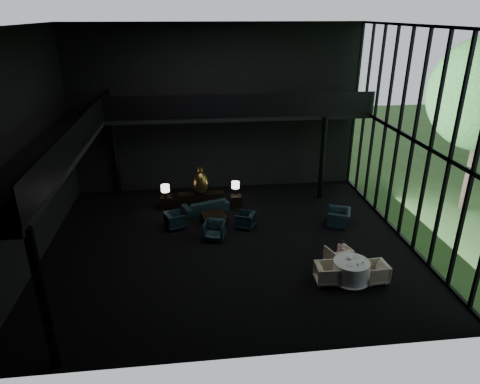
{
  "coord_description": "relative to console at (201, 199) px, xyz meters",
  "views": [
    {
      "loc": [
        -1.28,
        -14.59,
        8.41
      ],
      "look_at": [
        0.48,
        0.5,
        1.98
      ],
      "focal_mm": 32.0,
      "sensor_mm": 36.0,
      "label": 1
    }
  ],
  "objects": [
    {
      "name": "plate_b",
      "position": [
        5.04,
        -6.4,
        0.43
      ],
      "size": [
        0.3,
        0.3,
        0.02
      ],
      "primitive_type": "cylinder",
      "rotation": [
        0.0,
        0.0,
        0.3
      ],
      "color": "white",
      "rests_on": "dining_table"
    },
    {
      "name": "table_lamp_right",
      "position": [
        1.6,
        -0.07,
        0.65
      ],
      "size": [
        0.37,
        0.37,
        0.62
      ],
      "color": "black",
      "rests_on": "side_table_right"
    },
    {
      "name": "lounge_armchair_west",
      "position": [
        -1.16,
        -2.06,
        0.04
      ],
      "size": [
        0.88,
        0.91,
        0.74
      ],
      "primitive_type": "imported",
      "rotation": [
        0.0,
        0.0,
        1.93
      ],
      "color": "black",
      "rests_on": "floor"
    },
    {
      "name": "wall_front",
      "position": [
        0.97,
        -9.69,
        3.67
      ],
      "size": [
        14.0,
        0.04,
        8.0
      ],
      "primitive_type": "cube",
      "color": "black",
      "rests_on": "ground"
    },
    {
      "name": "dining_chair_east",
      "position": [
        5.61,
        -6.74,
        0.04
      ],
      "size": [
        0.72,
        0.76,
        0.74
      ],
      "primitive_type": "imported",
      "rotation": [
        0.0,
        0.0,
        -1.51
      ],
      "color": "#C5B995",
      "rests_on": "floor"
    },
    {
      "name": "curtain_wall",
      "position": [
        7.92,
        -3.69,
        3.67
      ],
      "size": [
        0.2,
        12.0,
        8.0
      ],
      "primitive_type": null,
      "color": "black",
      "rests_on": "ground"
    },
    {
      "name": "side_table_right",
      "position": [
        1.6,
        -0.21,
        -0.06
      ],
      "size": [
        0.49,
        0.49,
        0.54
      ],
      "primitive_type": "cube",
      "color": "black",
      "rests_on": "floor"
    },
    {
      "name": "wall_back",
      "position": [
        0.97,
        2.31,
        3.67
      ],
      "size": [
        14.0,
        0.04,
        8.0
      ],
      "primitive_type": "cube",
      "color": "black",
      "rests_on": "ground"
    },
    {
      "name": "plate_a",
      "position": [
        4.66,
        -6.81,
        0.43
      ],
      "size": [
        0.29,
        0.29,
        0.02
      ],
      "primitive_type": "cylinder",
      "rotation": [
        0.0,
        0.0,
        -0.22
      ],
      "color": "white",
      "rests_on": "dining_table"
    },
    {
      "name": "dining_table",
      "position": [
        4.79,
        -6.63,
        -0.0
      ],
      "size": [
        1.36,
        1.36,
        0.75
      ],
      "color": "white",
      "rests_on": "floor"
    },
    {
      "name": "cream_pot",
      "position": [
        4.89,
        -6.89,
        0.46
      ],
      "size": [
        0.06,
        0.06,
        0.07
      ],
      "primitive_type": "cylinder",
      "rotation": [
        0.0,
        0.0,
        0.03
      ],
      "color": "#99999E",
      "rests_on": "dining_table"
    },
    {
      "name": "lounge_armchair_south",
      "position": [
        0.42,
        -3.22,
        0.11
      ],
      "size": [
        1.05,
        1.01,
        0.88
      ],
      "primitive_type": "imported",
      "rotation": [
        0.0,
        0.0,
        -0.29
      ],
      "color": "black",
      "rests_on": "floor"
    },
    {
      "name": "child",
      "position": [
        4.77,
        -5.64,
        0.39
      ],
      "size": [
        0.26,
        0.26,
        0.56
      ],
      "rotation": [
        0.0,
        0.0,
        3.14
      ],
      "color": "pink",
      "rests_on": "dining_chair_north"
    },
    {
      "name": "railing_back",
      "position": [
        1.97,
        0.31,
        4.27
      ],
      "size": [
        12.0,
        0.06,
        1.0
      ],
      "primitive_type": "cube",
      "color": "black",
      "rests_on": "mezzanine_back"
    },
    {
      "name": "coffee_cup",
      "position": [
        5.12,
        -6.75,
        0.46
      ],
      "size": [
        0.09,
        0.09,
        0.06
      ],
      "primitive_type": "cylinder",
      "rotation": [
        0.0,
        0.0,
        0.11
      ],
      "color": "white",
      "rests_on": "saucer"
    },
    {
      "name": "column_ne",
      "position": [
        5.77,
        0.31,
        1.67
      ],
      "size": [
        0.24,
        0.24,
        4.0
      ],
      "primitive_type": "cylinder",
      "color": "black",
      "rests_on": "floor"
    },
    {
      "name": "wall_left",
      "position": [
        -6.03,
        -3.69,
        3.67
      ],
      "size": [
        0.04,
        12.0,
        8.0
      ],
      "primitive_type": "cube",
      "color": "black",
      "rests_on": "ground"
    },
    {
      "name": "bronze_urn",
      "position": [
        0.0,
        -0.1,
        0.89
      ],
      "size": [
        0.7,
        0.7,
        1.31
      ],
      "color": "#AB7D38",
      "rests_on": "console"
    },
    {
      "name": "sofa",
      "position": [
        0.18,
        -0.66,
        0.07
      ],
      "size": [
        2.11,
        1.22,
        0.79
      ],
      "primitive_type": "imported",
      "rotation": [
        0.0,
        0.0,
        3.47
      ],
      "color": "black",
      "rests_on": "floor"
    },
    {
      "name": "side_table_left",
      "position": [
        -1.6,
        -0.03,
        -0.04
      ],
      "size": [
        0.52,
        0.52,
        0.57
      ],
      "primitive_type": "cube",
      "color": "black",
      "rests_on": "floor"
    },
    {
      "name": "table_lamp_left",
      "position": [
        -1.6,
        -0.22,
        0.7
      ],
      "size": [
        0.38,
        0.38,
        0.64
      ],
      "color": "black",
      "rests_on": "side_table_left"
    },
    {
      "name": "mezzanine_left",
      "position": [
        -5.03,
        -3.69,
        3.67
      ],
      "size": [
        2.0,
        12.0,
        0.25
      ],
      "primitive_type": "cube",
      "color": "black",
      "rests_on": "wall_left"
    },
    {
      "name": "dining_chair_west",
      "position": [
        3.97,
        -6.63,
        0.04
      ],
      "size": [
        0.71,
        0.75,
        0.75
      ],
      "primitive_type": "imported",
      "rotation": [
        0.0,
        0.0,
        1.53
      ],
      "color": "beige",
      "rests_on": "floor"
    },
    {
      "name": "window_armchair",
      "position": [
        5.74,
        -2.6,
        0.11
      ],
      "size": [
        0.97,
        1.17,
        0.88
      ],
      "primitive_type": "imported",
      "rotation": [
        0.0,
        0.0,
        -1.94
      ],
      "color": "black",
      "rests_on": "floor"
    },
    {
      "name": "column_sw",
      "position": [
        -4.03,
        -9.39,
        1.67
      ],
      "size": [
        0.24,
        0.24,
        4.0
      ],
      "primitive_type": "cylinder",
      "color": "black",
      "rests_on": "floor"
    },
    {
      "name": "railing_left",
      "position": [
        -4.03,
        -3.69,
        4.27
      ],
      "size": [
        0.06,
        12.0,
        1.0
      ],
      "primitive_type": "cube",
      "color": "black",
      "rests_on": "mezzanine_left"
    },
    {
      "name": "cereal_bowl",
      "position": [
        4.75,
        -6.48,
        0.46
      ],
      "size": [
        0.17,
        0.17,
        0.09
      ],
      "primitive_type": "ellipsoid",
      "color": "white",
      "rests_on": "dining_table"
    },
    {
      "name": "coffee_table",
      "position": [
        0.47,
        -1.87,
        -0.12
      ],
      "size": [
        1.12,
        1.12,
        0.43
      ],
      "primitive_type": "cube",
      "rotation": [
        0.0,
        0.0,
        0.18
      ],
      "color": "black",
      "rests_on": "floor"
    },
    {
      "name": "lounge_armchair_east",
      "position": [
        1.76,
        -2.36,
        0.02
      ],
      "size": [
        0.87,
        0.89,
        0.71
      ],
      "primitive_type": "imported",
      "rotation": [
        0.0,
        0.0,
        -2.0
      ],
      "color": "black",
      "rests_on": "floor"
    },
    {
      "name": "column_nw",
      "position": [
        -4.03,
        2.01,
        1.67
      ],
      "size": [
        0.24,
        0.24,
        4.0
      ],
      "primitive_type": "cylinder",
      "color": "black",
      "rests_on": "floor"
    },
    {
      "name": "floor",
      "position": [
        0.97,
        -3.69,
        -0.33
      ],
      "size": [
        14.0,
        12.0,
        0.02
      ],
      "primitive_type": "cube",
      "color": "black",
      "rests_on": "ground"
    },
    {
      "name": "ceiling",
      "position": [
        0.97,
        -3.69,
        7.67
      ],
      "size": [
        14.0,
        12.0,
        0.02
      ],
      "primitive_type": "cube",
      "color": "black",
      "rests_on": "ground"
    },
    {
      "name": "console",
      "position": [
        0.0,
        0.0,
        0.0
      ],
      "size": [
        2.08,
        0.47,
        0.66
      ],
      "primitive_type": "cube",
      "color": "black",
      "rests_on": "floor"
    },
    {
      "name": "mezzanine_back",
      "position": [
        1.97,
        1.31,
        3.67
      ],
      "size": [
        12.0,
        2.0,
        0.25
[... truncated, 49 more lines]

